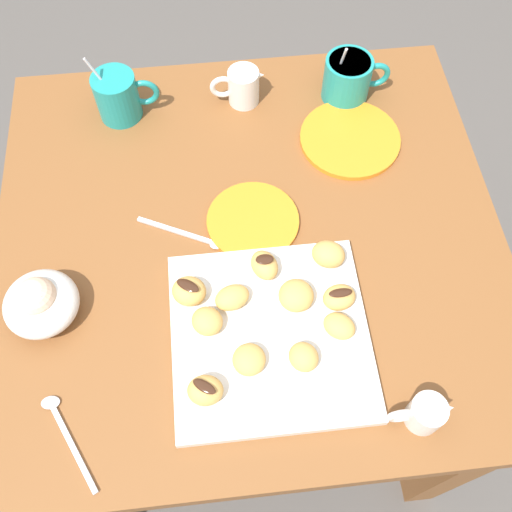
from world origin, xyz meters
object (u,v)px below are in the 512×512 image
beignet_2 (296,295)px  saucer_orange_left (350,139)px  beignet_1 (339,297)px  beignet_7 (339,326)px  dining_table (250,269)px  pastry_plate_square (270,336)px  beignet_8 (328,254)px  beignet_9 (249,360)px  ice_cream_bowl (40,302)px  beignet_4 (205,390)px  saucer_orange_right (253,221)px  beignet_3 (189,291)px  beignet_10 (232,297)px  beignet_0 (264,265)px  chocolate_sauce_pitcher (425,413)px  cream_pitcher_white (243,85)px  coffee_mug_teal_left (118,95)px  beignet_5 (207,321)px  coffee_mug_teal_right (348,77)px  beignet_6 (304,357)px

beignet_2 → saucer_orange_left: bearing=65.1°
beignet_1 → beignet_7: 0.05m
dining_table → pastry_plate_square: size_ratio=2.87×
dining_table → beignet_8: size_ratio=15.89×
pastry_plate_square → beignet_9: size_ratio=6.01×
ice_cream_bowl → beignet_9: size_ratio=2.32×
beignet_1 → beignet_4: 0.25m
saucer_orange_right → beignet_3: size_ratio=2.94×
beignet_10 → beignet_9: bearing=-81.2°
dining_table → beignet_2: (0.06, -0.14, 0.17)m
beignet_0 → beignet_10: (-0.06, -0.05, -0.00)m
beignet_1 → beignet_10: bearing=174.0°
chocolate_sauce_pitcher → beignet_9: 0.26m
cream_pitcher_white → coffee_mug_teal_left: bearing=-177.7°
ice_cream_bowl → beignet_4: ice_cream_bowl is taller
cream_pitcher_white → beignet_1: cream_pitcher_white is taller
ice_cream_bowl → beignet_7: 0.46m
chocolate_sauce_pitcher → beignet_9: (-0.24, 0.11, 0.00)m
beignet_5 → beignet_1: bearing=5.2°
coffee_mug_teal_right → ice_cream_bowl: 0.69m
dining_table → pastry_plate_square: (0.01, -0.19, 0.14)m
beignet_6 → coffee_mug_teal_left: bearing=116.8°
cream_pitcher_white → saucer_orange_right: (-0.01, -0.29, -0.03)m
ice_cream_bowl → beignet_3: size_ratio=2.15×
saucer_orange_right → beignet_8: beignet_8 is taller
chocolate_sauce_pitcher → coffee_mug_teal_left: bearing=124.0°
beignet_9 → coffee_mug_teal_right: bearing=65.2°
saucer_orange_right → chocolate_sauce_pitcher: bearing=-60.3°
beignet_9 → saucer_orange_right: bearing=82.7°
beignet_1 → beignet_9: size_ratio=1.04×
pastry_plate_square → coffee_mug_teal_left: bearing=115.0°
beignet_10 → saucer_orange_left: bearing=51.7°
pastry_plate_square → beignet_7: bearing=-2.5°
dining_table → beignet_2: size_ratio=15.65×
beignet_2 → beignet_8: bearing=47.1°
coffee_mug_teal_left → ice_cream_bowl: coffee_mug_teal_left is taller
coffee_mug_teal_right → beignet_1: bearing=-102.1°
cream_pitcher_white → beignet_1: (0.11, -0.46, -0.01)m
chocolate_sauce_pitcher → beignet_3: (-0.32, 0.22, 0.00)m
coffee_mug_teal_right → beignet_1: 0.46m
ice_cream_bowl → beignet_5: 0.26m
cream_pitcher_white → beignet_10: bearing=-97.7°
cream_pitcher_white → beignet_7: (0.10, -0.51, -0.01)m
beignet_10 → beignet_6: bearing=-48.4°
cream_pitcher_white → beignet_7: size_ratio=2.06×
beignet_5 → beignet_7: size_ratio=0.97×
beignet_1 → beignet_8: (-0.00, 0.08, 0.00)m
coffee_mug_teal_left → beignet_6: bearing=-63.2°
chocolate_sauce_pitcher → beignet_0: chocolate_sauce_pitcher is taller
beignet_1 → beignet_6: 0.11m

